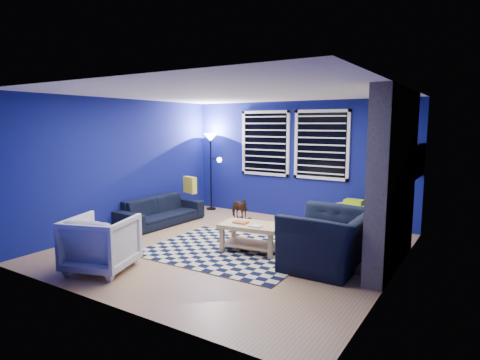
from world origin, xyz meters
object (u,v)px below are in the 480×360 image
at_px(coffee_table, 251,232).
at_px(floor_lamp, 211,148).
at_px(rocking_horse, 238,208).
at_px(sofa, 161,211).
at_px(armchair_bent, 101,243).
at_px(armchair_big, 328,240).
at_px(tv, 418,161).
at_px(cabinet, 353,216).

height_order(coffee_table, floor_lamp, floor_lamp).
bearing_deg(coffee_table, rocking_horse, 128.41).
distance_m(coffee_table, floor_lamp, 3.51).
bearing_deg(sofa, armchair_bent, -151.74).
bearing_deg(floor_lamp, rocking_horse, -31.77).
bearing_deg(sofa, armchair_big, -96.10).
xyz_separation_m(tv, rocking_horse, (-3.27, -0.52, -1.09)).
bearing_deg(armchair_bent, tv, -150.63).
xyz_separation_m(cabinet, floor_lamp, (-3.39, -0.00, 1.21)).
xyz_separation_m(tv, cabinet, (-1.12, 0.25, -1.14)).
bearing_deg(rocking_horse, floor_lamp, 77.36).
bearing_deg(armchair_bent, floor_lamp, -93.73).
relative_size(armchair_big, rocking_horse, 2.24).
height_order(armchair_bent, floor_lamp, floor_lamp).
relative_size(tv, cabinet, 1.45).
xyz_separation_m(rocking_horse, floor_lamp, (-1.24, 0.77, 1.16)).
distance_m(rocking_horse, coffee_table, 1.91).
bearing_deg(armchair_big, cabinet, -172.56).
height_order(armchair_big, cabinet, armchair_big).
distance_m(sofa, floor_lamp, 2.07).
distance_m(tv, coffee_table, 3.09).
xyz_separation_m(rocking_horse, cabinet, (2.14, 0.77, -0.05)).
distance_m(rocking_horse, cabinet, 2.28).
height_order(tv, coffee_table, tv).
xyz_separation_m(sofa, coffee_table, (2.46, -0.57, 0.06)).
xyz_separation_m(sofa, rocking_horse, (1.28, 0.92, 0.03)).
bearing_deg(armchair_bent, cabinet, -138.21).
bearing_deg(armchair_bent, coffee_table, -145.45).
distance_m(rocking_horse, floor_lamp, 1.87).
bearing_deg(sofa, floor_lamp, 1.66).
bearing_deg(tv, sofa, -162.34).
bearing_deg(cabinet, rocking_horse, -137.59).
distance_m(sofa, rocking_horse, 1.58).
relative_size(sofa, coffee_table, 1.83).
distance_m(armchair_big, cabinet, 2.31).
relative_size(tv, rocking_horse, 1.79).
bearing_deg(armchair_bent, rocking_horse, -111.40).
distance_m(tv, armchair_big, 2.40).
bearing_deg(tv, floor_lamp, 176.87).
distance_m(armchair_bent, floor_lamp, 4.34).
height_order(armchair_big, floor_lamp, floor_lamp).
distance_m(sofa, armchair_big, 3.79).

